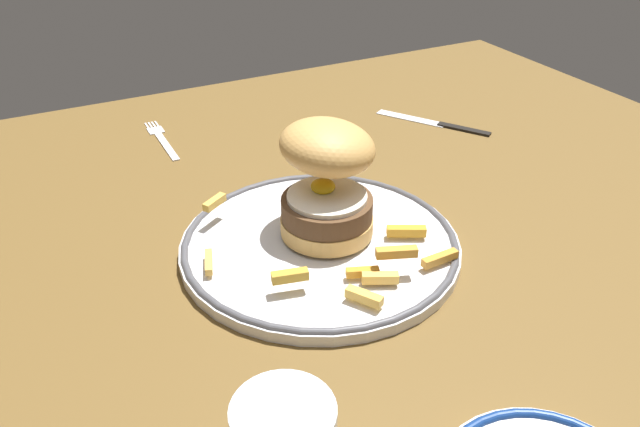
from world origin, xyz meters
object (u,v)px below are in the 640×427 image
object	(u,v)px
dinner_plate	(320,244)
fork	(162,138)
knife	(441,124)
burger	(326,176)

from	to	relation	value
dinner_plate	fork	xyz separation A→B (cm)	(-7.67, 35.20, -0.66)
dinner_plate	knife	xyz separation A→B (cm)	(31.34, 20.89, -0.58)
dinner_plate	knife	distance (cm)	37.66
dinner_plate	knife	bearing A→B (deg)	33.69
burger	fork	bearing A→B (deg)	106.05
burger	knife	world-z (taller)	burger
dinner_plate	burger	xyz separation A→B (cm)	(1.84, 2.17, 6.65)
fork	knife	size ratio (longest dim) A/B	0.90
dinner_plate	fork	world-z (taller)	dinner_plate
burger	fork	world-z (taller)	burger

